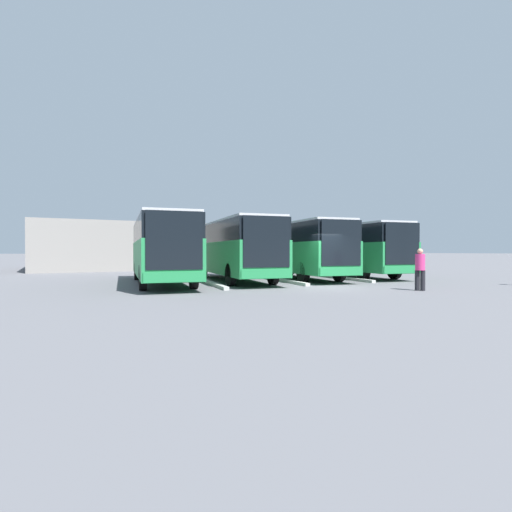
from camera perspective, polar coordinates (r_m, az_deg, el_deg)
ground_plane at (r=18.91m, az=9.66°, el=-4.36°), size 600.00×600.00×0.00m
bus_0 at (r=27.15m, az=13.09°, el=1.07°), size 4.07×11.00×3.33m
curb_divider_0 at (r=24.64m, az=11.78°, el=-3.02°), size 1.31×6.97×0.15m
bus_1 at (r=24.60m, az=5.71°, el=1.12°), size 4.07×11.00×3.33m
curb_divider_1 at (r=22.20m, az=3.43°, el=-3.41°), size 1.31×6.97×0.15m
bus_2 at (r=22.53m, az=-3.16°, el=1.17°), size 4.07×11.00×3.33m
curb_divider_2 at (r=20.32m, az=-6.70°, el=-3.80°), size 1.31×6.97×0.15m
bus_3 at (r=20.87m, az=-13.37°, el=1.19°), size 4.07×11.00×3.33m
pedestrian at (r=18.14m, az=22.39°, el=-1.60°), size 0.55×0.55×1.78m
station_building at (r=40.85m, az=-11.31°, el=1.31°), size 25.86×13.41×4.18m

